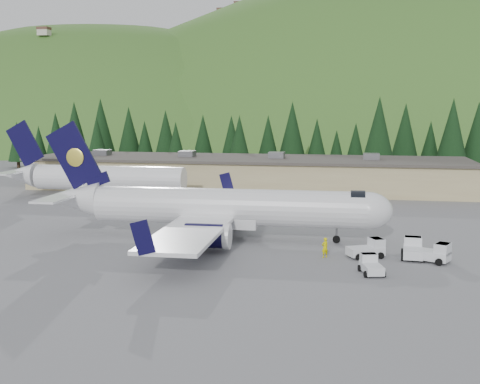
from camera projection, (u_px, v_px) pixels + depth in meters
name	position (u px, v px, depth m)	size (l,w,h in m)	color
ground	(229.00, 239.00, 61.02)	(600.00, 600.00, 0.00)	slate
airliner	(219.00, 208.00, 60.75)	(35.74, 33.46, 11.89)	white
second_airliner	(91.00, 177.00, 86.53)	(27.50, 11.00, 10.05)	white
baggage_tug_a	(369.00, 249.00, 53.54)	(3.55, 2.92, 1.69)	silver
baggage_tug_b	(433.00, 253.00, 51.81)	(3.70, 3.02, 1.77)	silver
baggage_tug_c	(371.00, 265.00, 48.35)	(2.21, 3.02, 1.47)	silver
terminal_building	(246.00, 173.00, 98.55)	(71.00, 17.00, 6.10)	tan
baggage_tug_d	(413.00, 249.00, 53.33)	(2.20, 3.40, 1.75)	silver
ramp_worker	(325.00, 248.00, 53.39)	(0.66, 0.43, 1.82)	#E1D800
tree_line	(260.00, 137.00, 121.01)	(112.86, 17.86, 14.05)	black
hills	(443.00, 327.00, 264.61)	(614.00, 330.00, 300.00)	#2D5017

